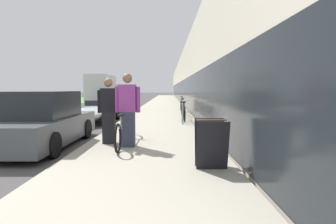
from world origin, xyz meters
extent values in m
cube|color=#B2AA99|center=(5.06, 21.00, 0.06)|extent=(3.50, 70.00, 0.12)
cube|color=beige|center=(11.86, 29.00, 2.52)|extent=(10.00, 70.00, 5.04)
cube|color=#1E2328|center=(6.90, 29.00, 1.25)|extent=(0.10, 63.00, 2.20)
cube|color=#5B9347|center=(-7.02, 25.00, 0.01)|extent=(6.63, 70.00, 0.03)
torus|color=black|center=(4.38, 3.69, 0.46)|extent=(0.06, 0.68, 0.68)
torus|color=black|center=(4.38, 1.55, 0.46)|extent=(0.06, 0.68, 0.68)
cylinder|color=#B7BCC1|center=(4.38, 2.62, 0.67)|extent=(0.04, 1.82, 0.04)
cylinder|color=#B7BCC1|center=(4.38, 2.19, 0.57)|extent=(0.04, 1.08, 0.31)
cylinder|color=#B7BCC1|center=(4.38, 1.93, 0.81)|extent=(0.03, 0.03, 0.28)
cube|color=black|center=(4.38, 1.93, 0.95)|extent=(0.11, 0.22, 0.05)
cylinder|color=#B7BCC1|center=(4.38, 3.52, 0.81)|extent=(0.03, 0.03, 0.29)
cylinder|color=silver|center=(4.38, 3.52, 0.96)|extent=(0.52, 0.03, 0.03)
cube|color=#33384C|center=(4.51, 2.23, 0.56)|extent=(0.34, 0.24, 0.88)
cube|color=#933D93|center=(4.51, 2.23, 1.34)|extent=(0.41, 0.24, 0.67)
cylinder|color=#933D93|center=(4.25, 2.23, 1.30)|extent=(0.10, 0.10, 0.64)
cylinder|color=#933D93|center=(4.77, 2.23, 1.30)|extent=(0.10, 0.10, 0.64)
sphere|color=#936B51|center=(4.51, 2.23, 1.83)|extent=(0.24, 0.24, 0.24)
cube|color=black|center=(3.94, 2.64, 0.54)|extent=(0.32, 0.23, 0.83)
cube|color=black|center=(3.94, 2.64, 1.27)|extent=(0.39, 0.23, 0.63)
cylinder|color=black|center=(3.70, 2.64, 1.24)|extent=(0.10, 0.10, 0.60)
cylinder|color=black|center=(4.19, 2.64, 1.24)|extent=(0.10, 0.10, 0.60)
sphere|color=#936B51|center=(3.94, 2.64, 1.73)|extent=(0.23, 0.23, 0.23)
cylinder|color=gray|center=(6.11, 6.27, 0.53)|extent=(0.05, 0.05, 0.82)
cylinder|color=gray|center=(6.11, 6.82, 0.53)|extent=(0.05, 0.05, 0.82)
cylinder|color=gray|center=(6.11, 6.54, 0.94)|extent=(0.05, 0.55, 0.05)
torus|color=black|center=(6.23, 8.23, 0.48)|extent=(0.06, 0.71, 0.71)
torus|color=black|center=(6.23, 7.16, 0.48)|extent=(0.06, 0.71, 0.71)
cylinder|color=black|center=(6.23, 7.70, 0.69)|extent=(0.04, 0.91, 0.04)
cylinder|color=black|center=(6.23, 7.48, 0.59)|extent=(0.04, 0.56, 0.33)
cylinder|color=black|center=(6.23, 7.35, 0.84)|extent=(0.03, 0.03, 0.29)
cube|color=black|center=(6.23, 7.35, 0.99)|extent=(0.11, 0.22, 0.05)
cylinder|color=black|center=(6.23, 8.15, 0.85)|extent=(0.03, 0.03, 0.31)
cylinder|color=silver|center=(6.23, 8.15, 1.00)|extent=(0.52, 0.03, 0.03)
torus|color=black|center=(6.28, 10.38, 0.51)|extent=(0.06, 0.76, 0.76)
torus|color=black|center=(6.28, 9.25, 0.51)|extent=(0.06, 0.76, 0.76)
cylinder|color=yellow|center=(6.28, 9.81, 0.74)|extent=(0.04, 0.96, 0.04)
cylinder|color=yellow|center=(6.28, 9.59, 0.63)|extent=(0.04, 0.58, 0.35)
cylinder|color=yellow|center=(6.28, 9.45, 0.89)|extent=(0.03, 0.03, 0.31)
cube|color=black|center=(6.28, 9.45, 1.05)|extent=(0.11, 0.22, 0.05)
cylinder|color=yellow|center=(6.28, 10.29, 0.90)|extent=(0.03, 0.03, 0.33)
cylinder|color=silver|center=(6.28, 10.29, 1.07)|extent=(0.52, 0.03, 0.03)
torus|color=black|center=(6.36, 12.75, 0.51)|extent=(0.06, 0.78, 0.78)
torus|color=black|center=(6.36, 11.73, 0.51)|extent=(0.06, 0.78, 0.78)
cylinder|color=red|center=(6.36, 12.24, 0.75)|extent=(0.04, 0.87, 0.04)
cylinder|color=red|center=(6.36, 12.04, 0.64)|extent=(0.04, 0.53, 0.35)
cylinder|color=red|center=(6.36, 11.91, 0.91)|extent=(0.03, 0.03, 0.32)
cube|color=black|center=(6.36, 11.91, 1.07)|extent=(0.11, 0.22, 0.05)
cylinder|color=red|center=(6.36, 12.67, 0.92)|extent=(0.03, 0.03, 0.34)
cylinder|color=silver|center=(6.36, 12.67, 1.09)|extent=(0.52, 0.03, 0.03)
cube|color=black|center=(6.30, 0.28, 0.56)|extent=(0.56, 0.20, 0.89)
cube|color=black|center=(6.30, 0.64, 0.56)|extent=(0.56, 0.20, 0.89)
cylinder|color=#93704C|center=(6.30, 0.46, 1.01)|extent=(0.56, 0.03, 0.03)
cube|color=#4C5156|center=(2.07, 2.80, 0.48)|extent=(1.76, 4.04, 0.65)
cube|color=#1E2328|center=(2.07, 2.80, 1.15)|extent=(1.51, 2.02, 0.70)
cylinder|color=black|center=(1.26, 4.01, 0.30)|extent=(0.22, 0.60, 0.60)
cylinder|color=black|center=(2.89, 4.01, 0.30)|extent=(0.22, 0.60, 0.60)
cylinder|color=black|center=(2.89, 1.58, 0.30)|extent=(0.22, 0.60, 0.60)
ellipsoid|color=silver|center=(2.08, 7.94, 0.44)|extent=(1.78, 4.31, 0.62)
cube|color=#1E2328|center=(2.08, 8.47, 0.87)|extent=(1.24, 0.04, 0.26)
cylinder|color=black|center=(1.24, 9.19, 0.30)|extent=(0.22, 0.60, 0.60)
cylinder|color=black|center=(2.91, 9.19, 0.30)|extent=(0.22, 0.60, 0.60)
cylinder|color=black|center=(1.24, 6.69, 0.30)|extent=(0.22, 0.60, 0.60)
cylinder|color=black|center=(2.91, 6.69, 0.30)|extent=(0.22, 0.60, 0.60)
cube|color=black|center=(1.97, 13.35, 0.47)|extent=(1.68, 4.34, 0.64)
cube|color=#1E2328|center=(1.97, 13.35, 1.11)|extent=(1.45, 2.17, 0.63)
cylinder|color=black|center=(1.20, 14.65, 0.30)|extent=(0.22, 0.60, 0.60)
cylinder|color=black|center=(2.75, 14.65, 0.30)|extent=(0.22, 0.60, 0.60)
cylinder|color=black|center=(1.20, 12.05, 0.30)|extent=(0.22, 0.60, 0.60)
cylinder|color=black|center=(2.75, 12.05, 0.30)|extent=(0.22, 0.60, 0.60)
cube|color=orange|center=(-2.07, 29.18, 1.17)|extent=(2.15, 1.80, 1.88)
cube|color=silver|center=(-2.07, 25.57, 1.67)|extent=(2.34, 5.41, 2.88)
cylinder|color=black|center=(-3.14, 28.71, 0.42)|extent=(0.28, 0.84, 0.84)
cylinder|color=black|center=(-1.00, 28.71, 0.42)|extent=(0.28, 0.84, 0.84)
cylinder|color=black|center=(-3.14, 24.49, 0.42)|extent=(0.28, 0.84, 0.84)
cylinder|color=black|center=(-1.00, 24.49, 0.42)|extent=(0.28, 0.84, 0.84)
camera|label=1|loc=(5.51, -4.25, 1.57)|focal=28.00mm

